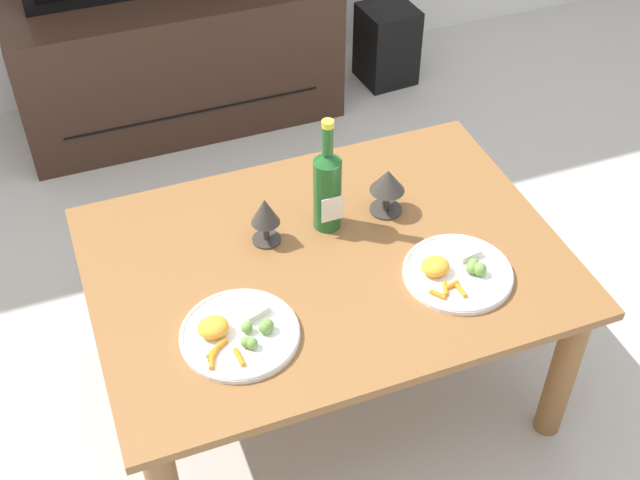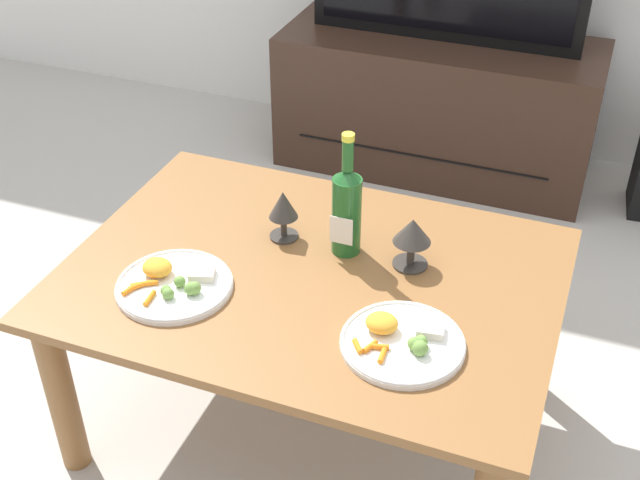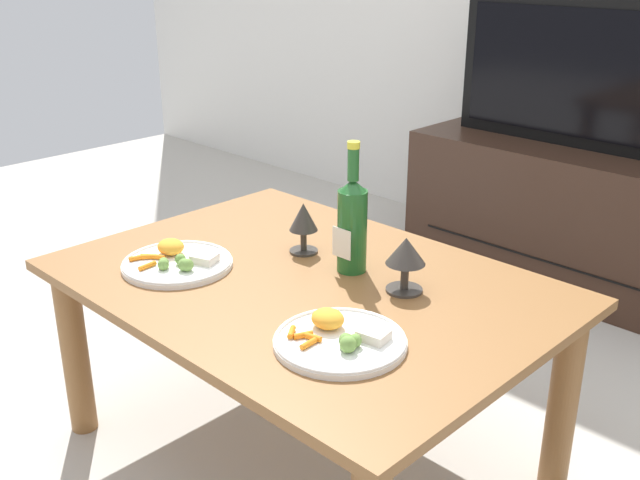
{
  "view_description": "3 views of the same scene",
  "coord_description": "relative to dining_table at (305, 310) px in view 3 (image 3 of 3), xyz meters",
  "views": [
    {
      "loc": [
        -0.54,
        -1.37,
        1.92
      ],
      "look_at": [
        -0.01,
        0.01,
        0.55
      ],
      "focal_mm": 46.68,
      "sensor_mm": 36.0,
      "label": 1
    },
    {
      "loc": [
        0.57,
        -1.43,
        1.67
      ],
      "look_at": [
        0.02,
        0.02,
        0.59
      ],
      "focal_mm": 45.82,
      "sensor_mm": 36.0,
      "label": 2
    },
    {
      "loc": [
        1.14,
        -1.11,
        1.24
      ],
      "look_at": [
        -0.02,
        0.07,
        0.57
      ],
      "focal_mm": 41.69,
      "sensor_mm": 36.0,
      "label": 3
    }
  ],
  "objects": [
    {
      "name": "dining_table",
      "position": [
        0.0,
        0.0,
        0.0
      ],
      "size": [
        1.16,
        0.83,
        0.5
      ],
      "color": "brown",
      "rests_on": "ground_plane"
    },
    {
      "name": "ground_plane",
      "position": [
        0.0,
        0.0,
        -0.42
      ],
      "size": [
        6.4,
        6.4,
        0.0
      ],
      "primitive_type": "plane",
      "color": "#B7B2A8"
    },
    {
      "name": "goblet_right",
      "position": [
        0.21,
        0.11,
        0.17
      ],
      "size": [
        0.09,
        0.09,
        0.13
      ],
      "color": "#38332D",
      "rests_on": "dining_table"
    },
    {
      "name": "wine_bottle",
      "position": [
        0.05,
        0.11,
        0.21
      ],
      "size": [
        0.07,
        0.07,
        0.32
      ],
      "color": "#1E5923",
      "rests_on": "dining_table"
    },
    {
      "name": "tv_stand",
      "position": [
        -0.05,
        1.47,
        -0.15
      ],
      "size": [
        1.21,
        0.47,
        0.54
      ],
      "color": "#382319",
      "rests_on": "ground_plane"
    },
    {
      "name": "goblet_left",
      "position": [
        -0.12,
        0.11,
        0.17
      ],
      "size": [
        0.07,
        0.07,
        0.13
      ],
      "color": "#38332D",
      "rests_on": "dining_table"
    },
    {
      "name": "dinner_plate_left",
      "position": [
        -0.28,
        -0.17,
        0.1
      ],
      "size": [
        0.27,
        0.27,
        0.05
      ],
      "color": "white",
      "rests_on": "dining_table"
    },
    {
      "name": "tv_screen",
      "position": [
        -0.05,
        1.47,
        0.39
      ],
      "size": [
        1.01,
        0.05,
        0.54
      ],
      "color": "black",
      "rests_on": "tv_stand"
    },
    {
      "name": "dinner_plate_right",
      "position": [
        0.27,
        -0.17,
        0.1
      ],
      "size": [
        0.27,
        0.27,
        0.05
      ],
      "color": "white",
      "rests_on": "dining_table"
    }
  ]
}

